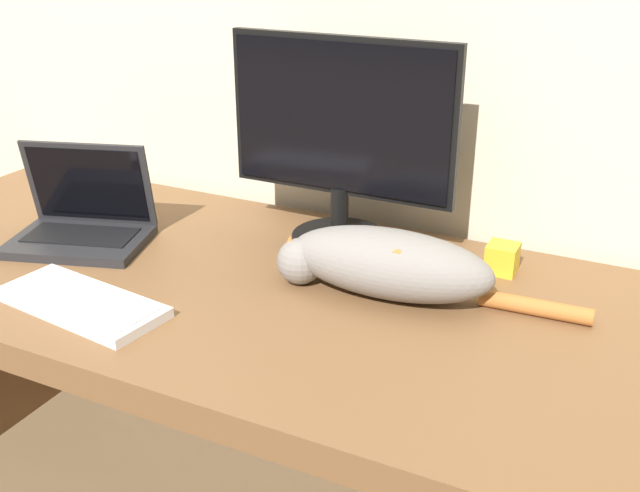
# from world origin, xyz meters

# --- Properties ---
(desk) EXTENTS (1.76, 0.80, 0.73)m
(desk) POSITION_xyz_m (0.00, 0.40, 0.59)
(desk) COLOR brown
(desk) RESTS_ON ground_plane
(monitor) EXTENTS (0.51, 0.21, 0.46)m
(monitor) POSITION_xyz_m (0.18, 0.65, 0.97)
(monitor) COLOR black
(monitor) RESTS_ON desk
(laptop) EXTENTS (0.34, 0.28, 0.22)m
(laptop) POSITION_xyz_m (-0.34, 0.40, 0.78)
(laptop) COLOR #232326
(laptop) RESTS_ON desk
(external_keyboard) EXTENTS (0.36, 0.18, 0.02)m
(external_keyboard) POSITION_xyz_m (-0.13, 0.16, 0.74)
(external_keyboard) COLOR white
(external_keyboard) RESTS_ON desk
(cat) EXTENTS (0.60, 0.18, 0.13)m
(cat) POSITION_xyz_m (0.36, 0.46, 0.80)
(cat) COLOR gray
(cat) RESTS_ON desk
(small_toy) EXTENTS (0.06, 0.06, 0.06)m
(small_toy) POSITION_xyz_m (0.54, 0.66, 0.76)
(small_toy) COLOR gold
(small_toy) RESTS_ON desk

